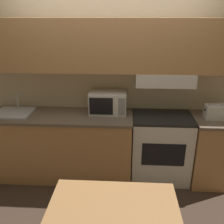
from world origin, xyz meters
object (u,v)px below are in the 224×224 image
object	(u,v)px
microwave	(108,102)
dining_table	(113,221)
sink_basin	(14,112)
stove_range	(160,147)
toaster	(219,112)

from	to	relation	value
microwave	dining_table	bearing A→B (deg)	-84.45
sink_basin	microwave	bearing A→B (deg)	5.56
microwave	stove_range	bearing A→B (deg)	-7.94
toaster	sink_basin	xyz separation A→B (m)	(-2.55, 0.01, -0.07)
stove_range	sink_basin	world-z (taller)	sink_basin
dining_table	stove_range	bearing A→B (deg)	69.81
stove_range	microwave	xyz separation A→B (m)	(-0.69, 0.10, 0.58)
microwave	sink_basin	world-z (taller)	microwave
stove_range	dining_table	bearing A→B (deg)	-110.19
sink_basin	dining_table	world-z (taller)	sink_basin
dining_table	sink_basin	bearing A→B (deg)	133.17
stove_range	toaster	distance (m)	0.84
stove_range	microwave	size ratio (longest dim) A/B	1.89
stove_range	sink_basin	xyz separation A→B (m)	(-1.89, -0.02, 0.46)
sink_basin	stove_range	bearing A→B (deg)	0.63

